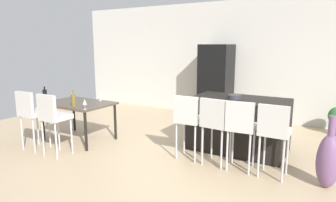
% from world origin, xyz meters
% --- Properties ---
extents(ground_plane, '(10.00, 10.00, 0.00)m').
position_xyz_m(ground_plane, '(0.00, 0.00, 0.00)').
color(ground_plane, tan).
extents(back_wall, '(10.00, 0.12, 2.90)m').
position_xyz_m(back_wall, '(0.00, 2.97, 1.45)').
color(back_wall, beige).
rests_on(back_wall, ground_plane).
extents(kitchen_island, '(1.61, 0.94, 0.92)m').
position_xyz_m(kitchen_island, '(0.67, 0.62, 0.46)').
color(kitchen_island, black).
rests_on(kitchen_island, ground_plane).
extents(bar_chair_left, '(0.43, 0.43, 1.05)m').
position_xyz_m(bar_chair_left, '(0.12, -0.23, 0.70)').
color(bar_chair_left, beige).
rests_on(bar_chair_left, ground_plane).
extents(bar_chair_middle, '(0.43, 0.43, 1.05)m').
position_xyz_m(bar_chair_middle, '(0.58, -0.23, 0.70)').
color(bar_chair_middle, beige).
rests_on(bar_chair_middle, ground_plane).
extents(bar_chair_right, '(0.43, 0.43, 1.05)m').
position_xyz_m(bar_chair_right, '(0.97, -0.23, 0.70)').
color(bar_chair_right, beige).
rests_on(bar_chair_right, ground_plane).
extents(bar_chair_far, '(0.40, 0.40, 1.05)m').
position_xyz_m(bar_chair_far, '(1.43, -0.23, 0.70)').
color(bar_chair_far, beige).
rests_on(bar_chair_far, ground_plane).
extents(dining_table, '(1.28, 0.89, 0.74)m').
position_xyz_m(dining_table, '(-2.15, -0.43, 0.67)').
color(dining_table, '#4C4238').
rests_on(dining_table, ground_plane).
extents(dining_chair_near, '(0.41, 0.41, 1.05)m').
position_xyz_m(dining_chair_near, '(-2.44, -1.23, 0.70)').
color(dining_chair_near, beige).
rests_on(dining_chair_near, ground_plane).
extents(dining_chair_far, '(0.41, 0.41, 1.05)m').
position_xyz_m(dining_chair_far, '(-1.86, -1.23, 0.70)').
color(dining_chair_far, beige).
rests_on(dining_chair_far, ground_plane).
extents(wine_bottle_inner, '(0.08, 0.08, 0.30)m').
position_xyz_m(wine_bottle_inner, '(-1.94, -0.72, 0.86)').
color(wine_bottle_inner, brown).
rests_on(wine_bottle_inner, dining_table).
extents(wine_bottle_right, '(0.08, 0.08, 0.31)m').
position_xyz_m(wine_bottle_right, '(-2.70, -0.74, 0.87)').
color(wine_bottle_right, black).
rests_on(wine_bottle_right, dining_table).
extents(wine_glass_left, '(0.07, 0.07, 0.17)m').
position_xyz_m(wine_glass_left, '(-1.58, -0.79, 0.86)').
color(wine_glass_left, silver).
rests_on(wine_glass_left, dining_table).
extents(wine_glass_middle, '(0.07, 0.07, 0.17)m').
position_xyz_m(wine_glass_middle, '(-2.44, -0.30, 0.86)').
color(wine_glass_middle, silver).
rests_on(wine_glass_middle, dining_table).
extents(wine_glass_far, '(0.07, 0.07, 0.17)m').
position_xyz_m(wine_glass_far, '(-1.92, -0.07, 0.86)').
color(wine_glass_far, silver).
rests_on(wine_glass_far, dining_table).
extents(refrigerator, '(0.72, 0.68, 1.84)m').
position_xyz_m(refrigerator, '(-0.53, 2.53, 0.92)').
color(refrigerator, black).
rests_on(refrigerator, ground_plane).
extents(fruit_bowl, '(0.23, 0.23, 0.07)m').
position_xyz_m(fruit_bowl, '(0.61, 0.53, 0.96)').
color(fruit_bowl, '#333338').
rests_on(fruit_bowl, kitchen_island).
extents(floor_vase, '(0.29, 0.29, 0.96)m').
position_xyz_m(floor_vase, '(2.11, -0.18, 0.37)').
color(floor_vase, '#704C75').
rests_on(floor_vase, ground_plane).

